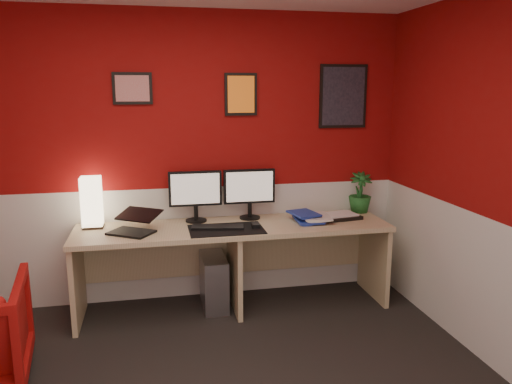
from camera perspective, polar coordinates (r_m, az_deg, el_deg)
name	(u,v)px	position (r m, az deg, el deg)	size (l,w,h in m)	color
wall_back	(175,160)	(4.37, -9.22, 3.67)	(4.00, 0.01, 2.50)	maroon
wainscot_back	(178,243)	(4.53, -8.90, -5.78)	(4.00, 0.01, 1.00)	silver
wainscot_right	(510,305)	(3.63, 26.90, -11.44)	(0.01, 3.50, 1.00)	silver
desk	(234,267)	(4.29, -2.47, -8.53)	(2.60, 0.65, 0.73)	tan
shoji_lamp	(92,204)	(4.29, -18.19, -1.27)	(0.16, 0.16, 0.40)	#FFE5B2
laptop	(131,220)	(4.04, -14.09, -3.12)	(0.33, 0.23, 0.22)	black
monitor_left	(195,188)	(4.27, -6.92, 0.42)	(0.45, 0.06, 0.58)	black
monitor_right	(250,186)	(4.34, -0.72, 0.68)	(0.45, 0.06, 0.58)	black
desk_mat	(226,229)	(4.06, -3.40, -4.26)	(0.60, 0.38, 0.01)	black
keyboard	(218,227)	(4.09, -4.40, -3.99)	(0.42, 0.14, 0.02)	black
mouse	(256,225)	(4.11, -0.05, -3.79)	(0.06, 0.10, 0.03)	black
book_bottom	(296,221)	(4.29, 4.59, -3.28)	(0.22, 0.30, 0.03)	#213698
book_middle	(303,217)	(4.31, 5.33, -2.87)	(0.23, 0.31, 0.02)	silver
book_top	(293,215)	(4.27, 4.25, -2.66)	(0.21, 0.28, 0.03)	#213698
zen_tray	(338,217)	(4.47, 9.38, -2.78)	(0.35, 0.25, 0.03)	black
potted_plant	(360,192)	(4.69, 11.77, -0.04)	(0.21, 0.21, 0.37)	#19591E
pc_tower	(214,281)	(4.38, -4.83, -10.11)	(0.20, 0.45, 0.45)	#99999E
art_left	(132,88)	(4.31, -13.89, 11.38)	(0.32, 0.02, 0.26)	red
art_center	(241,94)	(4.38, -1.74, 11.05)	(0.28, 0.02, 0.36)	orange
art_right	(343,96)	(4.63, 9.88, 10.68)	(0.44, 0.02, 0.56)	black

